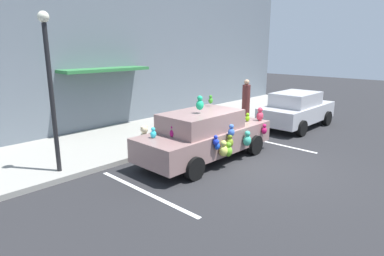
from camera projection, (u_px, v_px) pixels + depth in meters
name	position (u px, v px, depth m)	size (l,w,h in m)	color
ground_plane	(259.00, 165.00, 9.68)	(60.00, 60.00, 0.00)	#262628
sidewalk	(151.00, 133.00, 13.00)	(24.00, 4.00, 0.15)	gray
storefront_building	(116.00, 52.00, 13.67)	(24.00, 1.25, 6.40)	slate
parking_stripe_front	(269.00, 142.00, 11.96)	(0.12, 3.60, 0.01)	silver
parking_stripe_rear	(145.00, 192.00, 7.89)	(0.12, 3.60, 0.01)	silver
plush_covered_car	(205.00, 135.00, 9.98)	(4.66, 2.05, 2.07)	gray
parked_sedan_behind	(297.00, 110.00, 14.02)	(4.04, 1.89, 1.54)	#B7B7BC
teddy_bear_on_sidewalk	(144.00, 136.00, 11.06)	(0.36, 0.30, 0.69)	beige
street_lamp_post	(50.00, 78.00, 8.24)	(0.28, 0.28, 4.13)	black
pedestrian_near_shopfront	(246.00, 100.00, 15.18)	(0.37, 0.37, 1.81)	#5E2927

